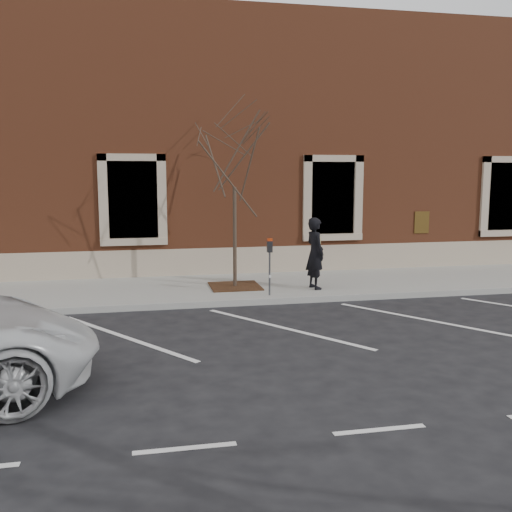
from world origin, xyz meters
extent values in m
plane|color=#28282B|center=(0.00, 0.00, 0.00)|extent=(120.00, 120.00, 0.00)
cube|color=#98988F|center=(0.00, 1.75, 0.07)|extent=(40.00, 3.50, 0.15)
cube|color=#9E9E99|center=(0.00, -0.05, 0.07)|extent=(40.00, 0.12, 0.15)
cube|color=brown|center=(0.00, 7.75, 4.00)|extent=(40.00, 8.50, 8.00)
cube|color=tan|center=(0.00, 3.53, 0.55)|extent=(40.00, 0.06, 0.80)
cube|color=black|center=(-3.00, 3.65, 2.40)|extent=(1.40, 0.30, 2.20)
cube|color=tan|center=(-3.00, 3.48, 1.20)|extent=(1.90, 0.20, 0.20)
cube|color=black|center=(3.00, 3.65, 2.40)|extent=(1.40, 0.30, 2.20)
cube|color=tan|center=(3.00, 3.48, 1.20)|extent=(1.90, 0.20, 0.20)
cube|color=black|center=(9.00, 3.65, 2.40)|extent=(1.40, 0.30, 2.20)
cube|color=tan|center=(9.00, 3.48, 1.20)|extent=(1.90, 0.20, 0.20)
imported|color=black|center=(1.63, 0.88, 1.09)|extent=(0.57, 0.75, 1.87)
cylinder|color=#595B60|center=(0.28, 0.30, 0.69)|extent=(0.05, 0.05, 1.08)
cube|color=black|center=(0.28, 0.30, 1.37)|extent=(0.13, 0.10, 0.28)
cube|color=#B62E0C|center=(0.28, 0.30, 1.54)|extent=(0.12, 0.09, 0.06)
cube|color=white|center=(0.28, 0.25, 0.63)|extent=(0.05, 0.00, 0.08)
cube|color=#452816|center=(-0.38, 1.52, 0.17)|extent=(1.32, 1.32, 0.03)
cylinder|color=#413327|center=(-0.38, 1.52, 1.47)|extent=(0.10, 0.10, 2.65)
camera|label=1|loc=(-2.84, -13.23, 3.15)|focal=40.00mm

